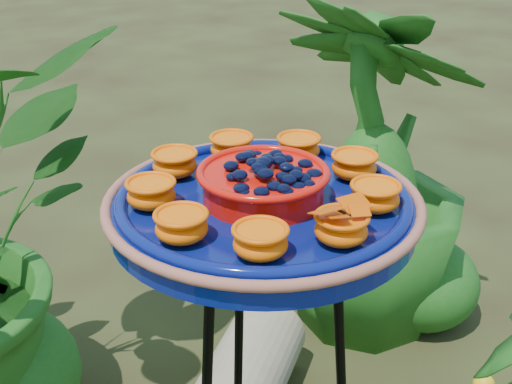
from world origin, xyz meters
TOP-DOWN VIEW (x-y plane):
  - feeder_dish at (-0.08, -0.14)m, footprint 0.51×0.51m
  - shrub_back_right at (0.69, 0.54)m, footprint 0.75×0.75m

SIDE VIEW (x-z plane):
  - shrub_back_right at x=0.69m, z-range 0.00..1.01m
  - feeder_dish at x=-0.08m, z-range 0.84..0.94m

